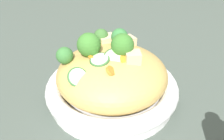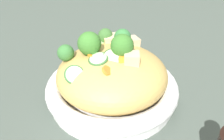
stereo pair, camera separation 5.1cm
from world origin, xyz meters
TOP-DOWN VIEW (x-y plane):
  - ground_plane at (0.00, 0.00)m, footprint 3.00×3.00m
  - serving_bowl at (0.00, 0.00)m, footprint 0.29×0.29m
  - noodle_heap at (-0.00, -0.00)m, footprint 0.24×0.24m
  - broccoli_florets at (-0.03, -0.01)m, footprint 0.15×0.18m
  - carrot_coins at (0.02, -0.02)m, footprint 0.09×0.08m
  - zucchini_slices at (-0.01, -0.03)m, footprint 0.14×0.15m
  - chicken_chunks at (-0.02, 0.04)m, footprint 0.15×0.09m

SIDE VIEW (x-z plane):
  - ground_plane at x=0.00m, z-range 0.00..0.00m
  - serving_bowl at x=0.00m, z-range 0.00..0.05m
  - noodle_heap at x=0.00m, z-range 0.02..0.12m
  - zucchini_slices at x=-0.01m, z-range 0.09..0.14m
  - chicken_chunks at x=-0.02m, z-range 0.09..0.13m
  - carrot_coins at x=0.02m, z-range 0.10..0.13m
  - broccoli_florets at x=-0.03m, z-range 0.09..0.17m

